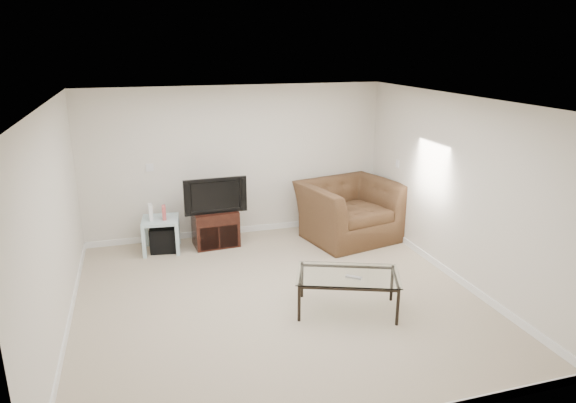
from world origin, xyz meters
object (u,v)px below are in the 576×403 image
object	(u,v)px
television	(214,194)
recliner	(349,201)
side_table	(161,235)
coffee_table	(347,292)
tv_stand	(215,228)
subwoofer	(164,239)

from	to	relation	value
television	recliner	world-z (taller)	recliner
television	side_table	world-z (taller)	television
recliner	coffee_table	world-z (taller)	recliner
television	recliner	distance (m)	2.21
side_table	recliner	bearing A→B (deg)	-6.05
tv_stand	television	world-z (taller)	television
television	side_table	xyz separation A→B (m)	(-0.85, 0.03, -0.60)
side_table	coffee_table	bearing A→B (deg)	-51.73
side_table	tv_stand	bearing A→B (deg)	0.00
recliner	coffee_table	xyz separation A→B (m)	(-0.99, -2.27, -0.40)
subwoofer	television	bearing A→B (deg)	-3.33
tv_stand	subwoofer	bearing A→B (deg)	174.65
tv_stand	television	distance (m)	0.58
subwoofer	side_table	bearing A→B (deg)	-152.16
side_table	subwoofer	bearing A→B (deg)	27.84
coffee_table	subwoofer	bearing A→B (deg)	127.59
recliner	coffee_table	bearing A→B (deg)	-126.05
tv_stand	recliner	world-z (taller)	recliner
recliner	coffee_table	size ratio (longest dim) A/B	1.20
side_table	recliner	size ratio (longest dim) A/B	0.38
television	coffee_table	xyz separation A→B (m)	(1.19, -2.56, -0.63)
television	side_table	bearing A→B (deg)	176.41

